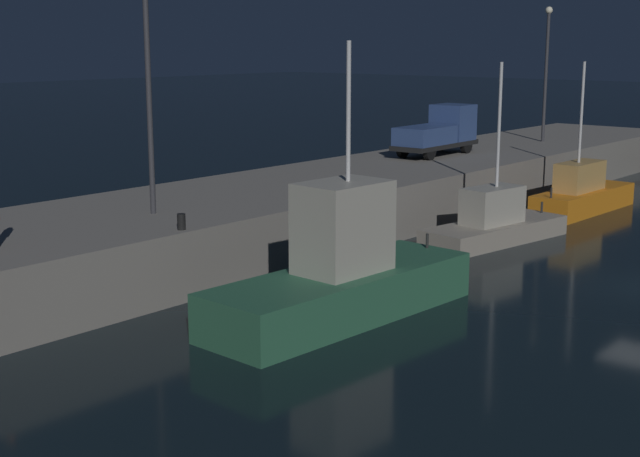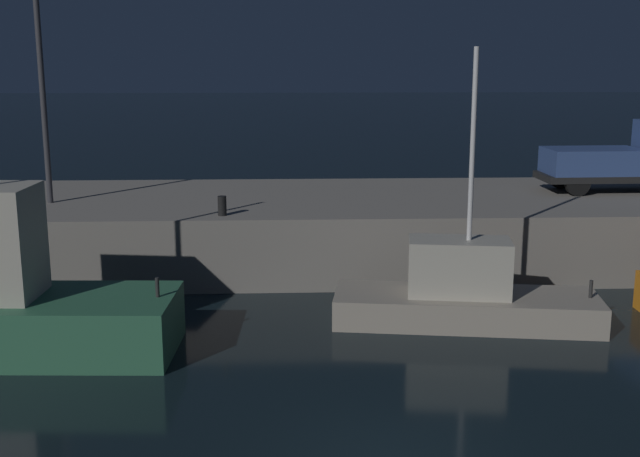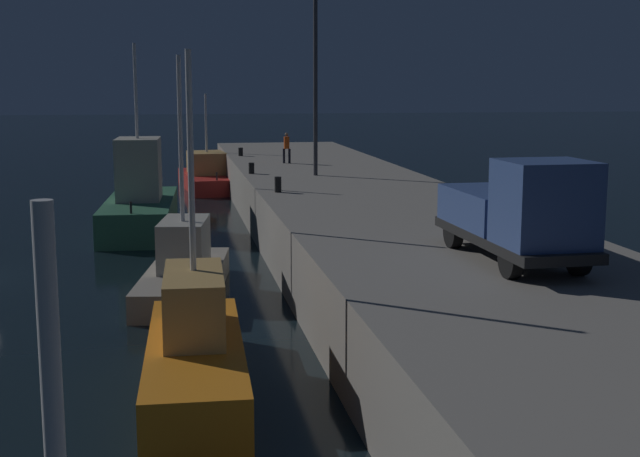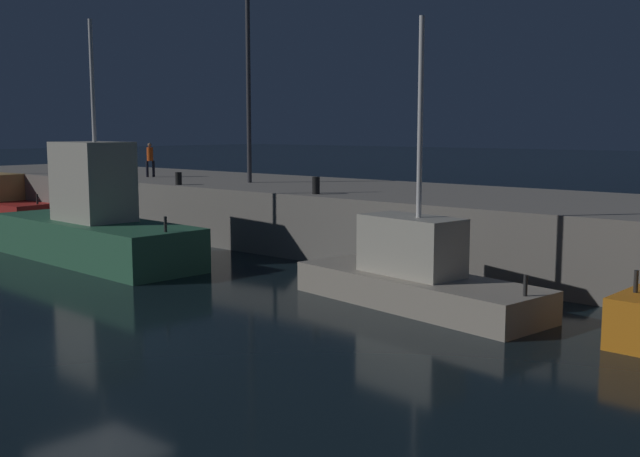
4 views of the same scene
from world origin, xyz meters
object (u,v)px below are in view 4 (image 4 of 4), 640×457
object	(u,v)px
lamp_post_west	(248,62)
bollard_east	(179,179)
bollard_west	(316,185)
fishing_boat_blue	(94,225)
fishing_trawler_red	(415,276)
bollard_central	(55,170)
dockworker	(150,158)

from	to	relation	value
lamp_post_west	bollard_east	bearing A→B (deg)	-113.00
bollard_east	bollard_west	bearing A→B (deg)	2.92
fishing_boat_blue	bollard_west	xyz separation A→B (m)	(5.63, 5.71, 1.39)
bollard_east	fishing_trawler_red	bearing A→B (deg)	-13.83
lamp_post_west	bollard_east	xyz separation A→B (m)	(-1.26, -2.97, -4.97)
lamp_post_west	bollard_central	distance (m)	13.05
bollard_central	bollard_east	xyz separation A→B (m)	(10.50, -0.33, 0.02)
fishing_boat_blue	bollard_west	size ratio (longest dim) A/B	15.59
dockworker	bollard_west	size ratio (longest dim) A/B	2.65
lamp_post_west	fishing_trawler_red	bearing A→B (deg)	-26.28
lamp_post_west	bollard_central	bearing A→B (deg)	-167.36
bollard_central	bollard_west	bearing A→B (deg)	0.16
fishing_boat_blue	bollard_east	bearing A→B (deg)	108.88
fishing_trawler_red	bollard_east	xyz separation A→B (m)	(-14.48, 3.56, 1.84)
lamp_post_west	bollard_central	size ratio (longest dim) A/B	18.14
bollard_west	bollard_central	distance (m)	17.96
fishing_boat_blue	dockworker	distance (m)	10.72
fishing_boat_blue	bollard_central	xyz separation A→B (m)	(-12.33, 5.66, 1.32)
fishing_trawler_red	dockworker	size ratio (longest dim) A/B	4.55
fishing_trawler_red	dockworker	bearing A→B (deg)	163.07
bollard_central	bollard_east	size ratio (longest dim) A/B	0.93
lamp_post_west	dockworker	bearing A→B (deg)	-175.43
lamp_post_west	dockworker	distance (m)	7.82
fishing_boat_blue	bollard_east	world-z (taller)	fishing_boat_blue
dockworker	bollard_central	size ratio (longest dim) A/B	3.34
bollard_central	bollard_east	bearing A→B (deg)	-1.80
bollard_west	bollard_east	size ratio (longest dim) A/B	1.17
bollard_west	bollard_east	xyz separation A→B (m)	(-7.46, -0.38, -0.05)
dockworker	bollard_east	world-z (taller)	dockworker
fishing_trawler_red	fishing_boat_blue	bearing A→B (deg)	-172.04
dockworker	bollard_central	bearing A→B (deg)	-158.01
fishing_trawler_red	fishing_boat_blue	size ratio (longest dim) A/B	0.77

